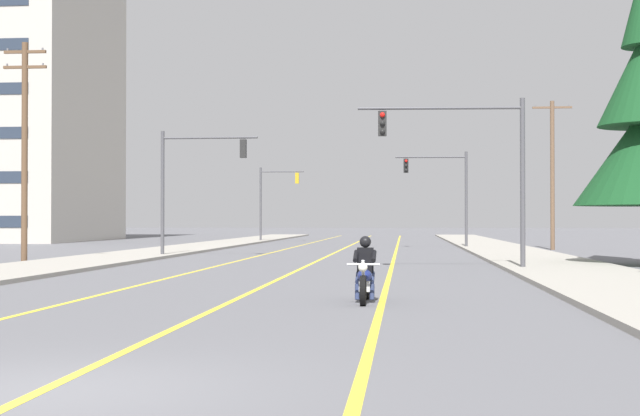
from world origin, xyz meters
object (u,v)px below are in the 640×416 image
(traffic_signal_near_right, at_px, (473,155))
(utility_pole_right_far, at_px, (552,172))
(traffic_signal_near_left, at_px, (190,174))
(utility_pole_left_near, at_px, (25,145))
(motorcycle_with_rider, at_px, (365,276))
(traffic_signal_mid_right, at_px, (446,185))
(traffic_signal_mid_left, at_px, (273,194))

(traffic_signal_near_right, bearing_deg, utility_pole_right_far, 74.23)
(traffic_signal_near_left, distance_m, utility_pole_left_near, 8.61)
(motorcycle_with_rider, height_order, traffic_signal_near_left, traffic_signal_near_left)
(utility_pole_right_far, bearing_deg, traffic_signal_near_right, -105.77)
(traffic_signal_mid_right, bearing_deg, utility_pole_left_near, -131.50)
(motorcycle_with_rider, bearing_deg, traffic_signal_near_left, 112.35)
(utility_pole_left_near, bearing_deg, traffic_signal_mid_left, 82.14)
(utility_pole_right_far, bearing_deg, traffic_signal_near_left, -147.41)
(traffic_signal_near_right, xyz_separation_m, utility_pole_left_near, (-18.54, 4.14, 0.85))
(utility_pole_left_near, bearing_deg, motorcycle_with_rider, -48.02)
(traffic_signal_mid_right, distance_m, traffic_signal_mid_left, 21.06)
(traffic_signal_mid_right, bearing_deg, traffic_signal_mid_left, 130.12)
(motorcycle_with_rider, height_order, utility_pole_left_near, utility_pole_left_near)
(traffic_signal_near_left, bearing_deg, utility_pole_left_near, -130.67)
(motorcycle_with_rider, bearing_deg, traffic_signal_mid_left, 100.52)
(traffic_signal_mid_right, bearing_deg, traffic_signal_near_right, -90.40)
(motorcycle_with_rider, xyz_separation_m, utility_pole_right_far, (9.86, 35.83, 4.18))
(motorcycle_with_rider, height_order, utility_pole_right_far, utility_pole_right_far)
(traffic_signal_mid_left, xyz_separation_m, utility_pole_left_near, (-5.14, -37.25, 0.99))
(motorcycle_with_rider, height_order, traffic_signal_near_right, traffic_signal_near_right)
(motorcycle_with_rider, bearing_deg, traffic_signal_near_right, 75.32)
(motorcycle_with_rider, relative_size, traffic_signal_near_left, 0.35)
(traffic_signal_near_left, height_order, utility_pole_left_near, utility_pole_left_near)
(traffic_signal_mid_left, bearing_deg, utility_pole_left_near, -97.86)
(utility_pole_left_near, xyz_separation_m, utility_pole_right_far, (25.05, 18.94, -0.24))
(traffic_signal_mid_left, height_order, utility_pole_right_far, utility_pole_right_far)
(traffic_signal_mid_right, xyz_separation_m, utility_pole_left_near, (-18.71, -21.15, 0.93))
(traffic_signal_near_left, relative_size, traffic_signal_mid_left, 1.00)
(traffic_signal_near_right, bearing_deg, traffic_signal_near_left, 140.62)
(motorcycle_with_rider, bearing_deg, utility_pole_left_near, 131.98)
(utility_pole_left_near, bearing_deg, traffic_signal_near_right, -12.58)
(utility_pole_right_far, bearing_deg, traffic_signal_mid_right, 160.82)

